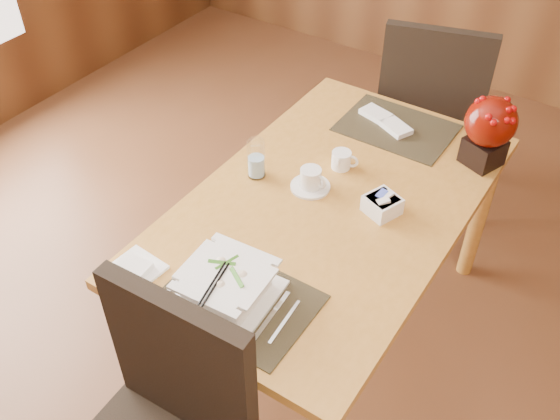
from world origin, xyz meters
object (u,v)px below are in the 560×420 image
Objects in this scene: creamer_jug at (341,160)px; bread_plate at (135,270)px; sugar_caddy at (382,205)px; berry_decor at (489,128)px; far_chair at (430,109)px; dining_table at (328,221)px; coffee_cup at (311,180)px; water_glass at (256,159)px; soup_setting at (227,285)px.

bread_plate is (-0.28, -0.83, -0.03)m from creamer_jug.
sugar_caddy is 0.86m from bread_plate.
far_chair is at bearing 128.62° from berry_decor.
coffee_cup is (-0.10, 0.03, 0.13)m from dining_table.
sugar_caddy is at bearing 8.41° from water_glass.
soup_setting is at bearing -93.63° from dining_table.
water_glass is 0.55× the size of berry_decor.
sugar_caddy is at bearing -112.25° from berry_decor.
far_chair reaches higher than sugar_caddy.
berry_decor is (0.43, 0.32, 0.13)m from creamer_jug.
sugar_caddy is 0.10× the size of far_chair.
water_glass reaches higher than coffee_cup.
far_chair is (-0.39, 0.49, -0.31)m from berry_decor.
water_glass is at bearing 85.94° from bread_plate.
berry_decor is 1.81× the size of bread_plate.
soup_setting is at bearing -109.39° from sugar_caddy.
coffee_cup is 0.28m from sugar_caddy.
soup_setting reaches higher than dining_table.
dining_table is at bearing -15.23° from coffee_cup.
dining_table is 0.58m from soup_setting.
soup_setting is 3.09× the size of creamer_jug.
coffee_cup is 0.17m from creamer_jug.
soup_setting is 0.28× the size of far_chair.
sugar_caddy is at bearing -44.33° from creamer_jug.
berry_decor reaches higher than water_glass.
berry_decor is at bearing 54.37° from dining_table.
water_glass reaches higher than creamer_jug.
berry_decor reaches higher than dining_table.
soup_setting is at bearing -63.48° from water_glass.
dining_table is 0.17m from coffee_cup.
creamer_jug is at bearing 88.38° from soup_setting.
water_glass reaches higher than bread_plate.
sugar_caddy is 0.69× the size of bread_plate.
soup_setting is at bearing -101.19° from creamer_jug.
dining_table is 5.08× the size of soup_setting.
coffee_cup is at bearing 69.73° from far_chair.
water_glass reaches higher than dining_table.
coffee_cup reaches higher than bread_plate.
far_chair is at bearing 85.56° from soup_setting.
far_chair reaches higher than creamer_jug.
soup_setting reaches higher than creamer_jug.
bread_plate is (-0.04, -0.61, -0.07)m from water_glass.
far_chair is (0.05, 0.81, -0.19)m from creamer_jug.
bread_plate is at bearing 63.03° from far_chair.
bread_plate is at bearing -118.71° from dining_table.
bread_plate is (-0.53, -0.68, -0.03)m from sugar_caddy.
coffee_cup reaches higher than dining_table.
water_glass is (-0.27, 0.54, 0.02)m from soup_setting.
far_chair reaches higher than bread_plate.
berry_decor is at bearing 46.27° from coffee_cup.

